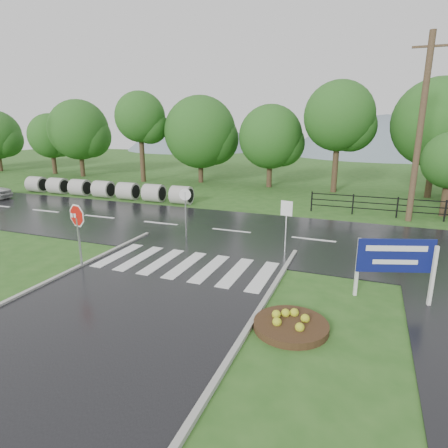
% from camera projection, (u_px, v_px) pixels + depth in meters
% --- Properties ---
extents(ground, '(120.00, 120.00, 0.00)m').
position_uv_depth(ground, '(96.00, 334.00, 9.47)').
color(ground, '#2B591D').
rests_on(ground, ground).
extents(main_road, '(90.00, 8.00, 0.04)m').
position_uv_depth(main_road, '(231.00, 232.00, 18.48)').
color(main_road, black).
rests_on(main_road, ground).
extents(crosswalk, '(6.50, 2.80, 0.02)m').
position_uv_depth(crosswalk, '(185.00, 265.00, 13.96)').
color(crosswalk, silver).
rests_on(crosswalk, ground).
extents(fence_west, '(9.58, 0.08, 1.20)m').
position_uv_depth(fence_west, '(398.00, 205.00, 20.99)').
color(fence_west, black).
rests_on(fence_west, ground).
extents(hills, '(102.00, 48.00, 48.00)m').
position_uv_depth(hills, '(348.00, 237.00, 70.82)').
color(hills, slate).
rests_on(hills, ground).
extents(treeline, '(83.20, 5.20, 10.00)m').
position_uv_depth(treeline, '(301.00, 189.00, 30.74)').
color(treeline, '#1F5319').
rests_on(treeline, ground).
extents(culvert_pipes, '(13.90, 1.20, 1.20)m').
position_uv_depth(culvert_pipes, '(103.00, 189.00, 26.89)').
color(culvert_pipes, '#9E9B93').
rests_on(culvert_pipes, ground).
extents(stop_sign, '(1.10, 0.30, 2.55)m').
position_uv_depth(stop_sign, '(77.00, 221.00, 13.39)').
color(stop_sign, '#939399').
rests_on(stop_sign, ground).
extents(estate_billboard, '(2.15, 0.76, 1.94)m').
position_uv_depth(estate_billboard, '(395.00, 259.00, 10.91)').
color(estate_billboard, silver).
rests_on(estate_billboard, ground).
extents(flower_bed, '(1.93, 1.93, 0.39)m').
position_uv_depth(flower_bed, '(291.00, 324.00, 9.66)').
color(flower_bed, '#332111').
rests_on(flower_bed, ground).
extents(reg_sign_small, '(0.49, 0.11, 2.21)m').
position_uv_depth(reg_sign_small, '(286.00, 217.00, 14.89)').
color(reg_sign_small, '#939399').
rests_on(reg_sign_small, ground).
extents(reg_sign_round, '(0.52, 0.18, 2.32)m').
position_uv_depth(reg_sign_round, '(185.00, 207.00, 17.12)').
color(reg_sign_round, '#939399').
rests_on(reg_sign_round, ground).
extents(utility_pole_east, '(1.70, 0.32, 9.56)m').
position_uv_depth(utility_pole_east, '(420.00, 130.00, 19.27)').
color(utility_pole_east, '#473523').
rests_on(utility_pole_east, ground).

